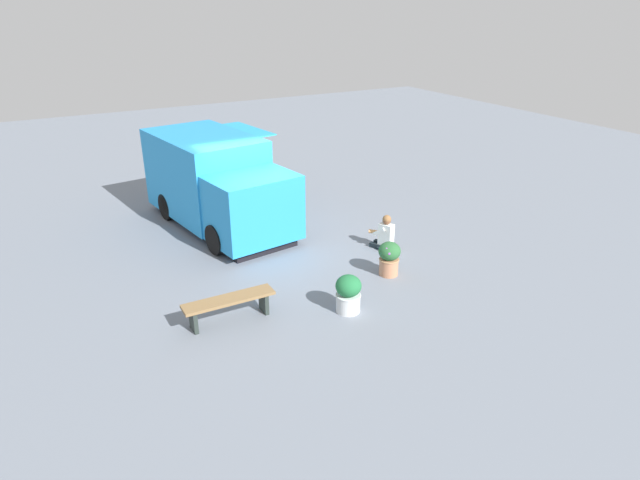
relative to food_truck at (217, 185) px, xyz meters
name	(u,v)px	position (x,y,z in m)	size (l,w,h in m)	color
ground_plane	(262,241)	(1.62, 0.54, -1.13)	(40.00, 40.00, 0.00)	slate
food_truck	(217,185)	(0.00, 0.00, 0.00)	(5.21, 3.13, 2.37)	#258DD6
person_customer	(385,235)	(3.55, 3.02, -0.78)	(0.76, 0.61, 0.89)	black
planter_flowering_near	(348,293)	(5.67, 0.64, -0.73)	(0.51, 0.51, 0.78)	silver
planter_flowering_far	(389,258)	(4.76, 2.28, -0.71)	(0.49, 0.49, 0.79)	#B67957
plaza_bench	(229,304)	(4.87, -1.53, -0.75)	(0.41, 1.78, 0.49)	olive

